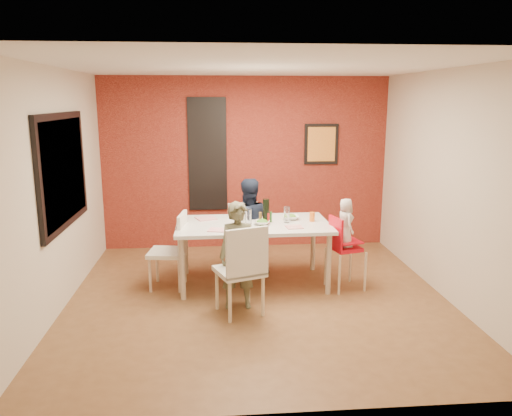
{
  "coord_description": "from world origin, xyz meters",
  "views": [
    {
      "loc": [
        -0.5,
        -5.61,
        2.34
      ],
      "look_at": [
        0.0,
        0.3,
        1.05
      ],
      "focal_mm": 35.0,
      "sensor_mm": 36.0,
      "label": 1
    }
  ],
  "objects": [
    {
      "name": "wall_back",
      "position": [
        0.0,
        2.25,
        1.35
      ],
      "size": [
        4.5,
        0.02,
        2.7
      ],
      "primitive_type": "cube",
      "color": "beige",
      "rests_on": "ground"
    },
    {
      "name": "plate_far_mid",
      "position": [
        0.08,
        0.91,
        0.81
      ],
      "size": [
        0.25,
        0.25,
        0.01
      ],
      "primitive_type": "cube",
      "rotation": [
        0.0,
        0.0,
        -0.24
      ],
      "color": "silver",
      "rests_on": "dining_table"
    },
    {
      "name": "condiment_green",
      "position": [
        0.21,
        0.55,
        0.87
      ],
      "size": [
        0.03,
        0.03,
        0.13
      ],
      "primitive_type": "cylinder",
      "color": "#286A23",
      "rests_on": "dining_table"
    },
    {
      "name": "chair_near",
      "position": [
        -0.21,
        -0.47,
        0.58
      ],
      "size": [
        0.61,
        0.61,
        1.03
      ],
      "rotation": [
        0.0,
        0.0,
        3.49
      ],
      "color": "silver",
      "rests_on": "ground"
    },
    {
      "name": "wall_left",
      "position": [
        -2.25,
        0.0,
        1.35
      ],
      "size": [
        0.02,
        4.5,
        2.7
      ],
      "primitive_type": "cube",
      "color": "beige",
      "rests_on": "ground"
    },
    {
      "name": "child_far",
      "position": [
        -0.07,
        0.89,
        0.66
      ],
      "size": [
        0.78,
        0.7,
        1.32
      ],
      "primitive_type": "imported",
      "rotation": [
        0.0,
        0.0,
        3.52
      ],
      "color": "black",
      "rests_on": "ground"
    },
    {
      "name": "salad_bowl_b",
      "position": [
        0.49,
        0.68,
        0.83
      ],
      "size": [
        0.23,
        0.23,
        0.05
      ],
      "primitive_type": "imported",
      "rotation": [
        0.0,
        0.0,
        -0.07
      ],
      "color": "white",
      "rests_on": "dining_table"
    },
    {
      "name": "chair_far",
      "position": [
        -0.08,
        1.13,
        0.52
      ],
      "size": [
        0.5,
        0.5,
        0.92
      ],
      "rotation": [
        0.0,
        0.0,
        0.2
      ],
      "color": "beige",
      "rests_on": "ground"
    },
    {
      "name": "sippy_cup",
      "position": [
        0.75,
        0.55,
        0.87
      ],
      "size": [
        0.07,
        0.07,
        0.12
      ],
      "primitive_type": "cylinder",
      "color": "orange",
      "rests_on": "dining_table"
    },
    {
      "name": "art_print_canvas",
      "position": [
        1.2,
        2.19,
        1.65
      ],
      "size": [
        0.44,
        0.01,
        0.54
      ],
      "primitive_type": "cube",
      "color": "gold",
      "rests_on": "wall_back"
    },
    {
      "name": "wall_front",
      "position": [
        0.0,
        -2.25,
        1.35
      ],
      "size": [
        4.5,
        0.02,
        2.7
      ],
      "primitive_type": "cube",
      "color": "beige",
      "rests_on": "ground"
    },
    {
      "name": "picture_window_pane",
      "position": [
        -2.21,
        0.2,
        1.55
      ],
      "size": [
        0.02,
        1.55,
        1.15
      ],
      "primitive_type": "cube",
      "color": "black",
      "rests_on": "wall_left"
    },
    {
      "name": "high_chair",
      "position": [
        1.08,
        0.25,
        0.56
      ],
      "size": [
        0.48,
        0.48,
        0.93
      ],
      "rotation": [
        0.0,
        0.0,
        1.83
      ],
      "color": "red",
      "rests_on": "ground"
    },
    {
      "name": "condiment_red",
      "position": [
        0.17,
        0.48,
        0.87
      ],
      "size": [
        0.03,
        0.03,
        0.13
      ],
      "primitive_type": "cylinder",
      "color": "red",
      "rests_on": "dining_table"
    },
    {
      "name": "condiment_brown",
      "position": [
        0.07,
        0.5,
        0.88
      ],
      "size": [
        0.04,
        0.04,
        0.14
      ],
      "primitive_type": "cylinder",
      "color": "brown",
      "rests_on": "dining_table"
    },
    {
      "name": "glassblock_surround",
      "position": [
        -0.6,
        2.21,
        1.5
      ],
      "size": [
        0.6,
        0.03,
        1.76
      ],
      "primitive_type": "cube",
      "color": "black",
      "rests_on": "wall_back"
    },
    {
      "name": "wine_glass_a",
      "position": [
        -0.09,
        0.34,
        0.92
      ],
      "size": [
        0.08,
        0.08,
        0.22
      ],
      "primitive_type": "cylinder",
      "color": "silver",
      "rests_on": "dining_table"
    },
    {
      "name": "wall_right",
      "position": [
        2.25,
        0.0,
        1.35
      ],
      "size": [
        0.02,
        4.5,
        2.7
      ],
      "primitive_type": "cube",
      "color": "beige",
      "rests_on": "ground"
    },
    {
      "name": "art_print_frame",
      "position": [
        1.2,
        2.21,
        1.65
      ],
      "size": [
        0.54,
        0.03,
        0.64
      ],
      "primitive_type": "cube",
      "color": "black",
      "rests_on": "wall_back"
    },
    {
      "name": "toddler",
      "position": [
        1.11,
        0.26,
        0.85
      ],
      "size": [
        0.24,
        0.33,
        0.61
      ],
      "primitive_type": "imported",
      "rotation": [
        0.0,
        0.0,
        1.75
      ],
      "color": "beige",
      "rests_on": "high_chair"
    },
    {
      "name": "child_near",
      "position": [
        -0.24,
        -0.22,
        0.62
      ],
      "size": [
        0.46,
        0.31,
        1.23
      ],
      "primitive_type": "imported",
      "rotation": [
        0.0,
        0.0,
        0.03
      ],
      "color": "brown",
      "rests_on": "ground"
    },
    {
      "name": "plate_far_left",
      "position": [
        -0.62,
        0.8,
        0.81
      ],
      "size": [
        0.31,
        0.31,
        0.01
      ],
      "primitive_type": "cube",
      "rotation": [
        0.0,
        0.0,
        0.37
      ],
      "color": "white",
      "rests_on": "dining_table"
    },
    {
      "name": "picture_window_frame",
      "position": [
        -2.22,
        0.2,
        1.55
      ],
      "size": [
        0.05,
        1.7,
        1.3
      ],
      "primitive_type": "cube",
      "color": "black",
      "rests_on": "wall_left"
    },
    {
      "name": "wine_bottle",
      "position": [
        0.15,
        0.51,
        0.96
      ],
      "size": [
        0.08,
        0.08,
        0.31
      ],
      "primitive_type": "cylinder",
      "color": "black",
      "rests_on": "dining_table"
    },
    {
      "name": "plate_near_right",
      "position": [
        0.47,
        0.26,
        0.81
      ],
      "size": [
        0.21,
        0.21,
        0.01
      ],
      "primitive_type": "cube",
      "rotation": [
        0.0,
        0.0,
        0.09
      ],
      "color": "white",
      "rests_on": "dining_table"
    },
    {
      "name": "ground",
      "position": [
        0.0,
        0.0,
        0.0
      ],
      "size": [
        4.5,
        4.5,
        0.0
      ],
      "primitive_type": "plane",
      "color": "brown",
      "rests_on": "ground"
    },
    {
      "name": "wine_glass_b",
      "position": [
        0.41,
        0.51,
        0.91
      ],
      "size": [
        0.07,
        0.07,
        0.21
      ],
      "primitive_type": "cylinder",
      "color": "white",
      "rests_on": "dining_table"
    },
    {
      "name": "chair_left",
      "position": [
        -1.02,
        0.46,
        0.54
      ],
      "size": [
        0.5,
        0.5,
        0.97
      ],
      "rotation": [
        0.0,
        0.0,
        4.58
      ],
      "color": "silver",
      "rests_on": "ground"
    },
    {
      "name": "glassblock_strip",
      "position": [
        -0.6,
        2.21,
        1.5
      ],
      "size": [
        0.55,
        0.03,
        1.7
      ],
      "primitive_type": "cube",
      "color": "silver",
      "rests_on": "wall_back"
    },
    {
      "name": "dining_table",
      "position": [
        -0.02,
        0.51,
        0.73
      ],
      "size": [
        1.95,
        1.11,
        0.81
      ],
      "rotation": [
        0.0,
        0.0,
        0.02
      ],
      "color": "silver",
      "rests_on": "ground"
    },
    {
      "name": "ceiling",
      "position": [
        0.0,
        0.0,
        2.7
      ],
      "size": [
        4.5,
        4.5,
        0.02
      ],
      "primitive_type": "cube",
      "color": "silver",
      "rests_on": "wall_back"
    },
    {
      "name": "paper_towel_roll",
      "position": [
        -0.18,
        0.47,
        0.93
      ],
      "size": [
        0.11,
        0.11,
        0.24
      ],
      "primitive_type": "cylinder",
      "color": "white",
      "rests_on": "dining_table"
    },
    {
      "name": "plate_near_left",
      "position": [
        -0.48,
        0.2,
        0.81
      ],
      "size": [
        0.24,
        0.24,
        0.01
      ],
      "primitive_type": "cube",
      "rotation": [
        0.0,
        0.0,
        -0.22
      ],
      "color": "white",
      "rests_on": "dining_table"
    },
    {
      "name": "brick_accent_wall",
      "position": [
        0.0,
        2.23,
        1.35
      ],
      "size": [
        4.5,
        0.02,
        2.7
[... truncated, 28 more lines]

